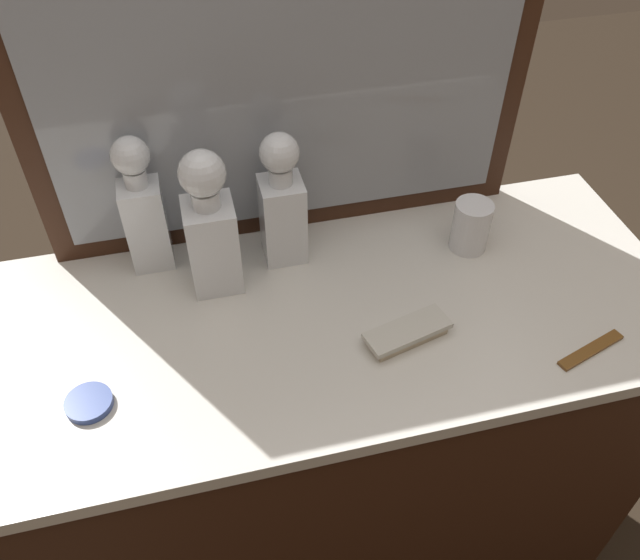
% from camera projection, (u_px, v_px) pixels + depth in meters
% --- Properties ---
extents(ground_plane, '(6.00, 6.00, 0.00)m').
position_uv_depth(ground_plane, '(320.00, 546.00, 1.77)').
color(ground_plane, '#2D2319').
extents(dresser, '(1.29, 0.54, 0.93)m').
position_uv_depth(dresser, '(320.00, 456.00, 1.44)').
color(dresser, '#381E11').
rests_on(dresser, ground_plane).
extents(dresser_mirror, '(0.89, 0.03, 0.68)m').
position_uv_depth(dresser_mirror, '(283.00, 62.00, 1.06)').
color(dresser_mirror, '#381E11').
rests_on(dresser_mirror, dresser).
extents(crystal_decanter_left, '(0.08, 0.08, 0.27)m').
position_uv_depth(crystal_decanter_left, '(211.00, 235.00, 1.10)').
color(crystal_decanter_left, white).
rests_on(crystal_decanter_left, dresser).
extents(crystal_decanter_far_left, '(0.07, 0.07, 0.26)m').
position_uv_depth(crystal_decanter_far_left, '(145.00, 216.00, 1.14)').
color(crystal_decanter_far_left, white).
rests_on(crystal_decanter_far_left, dresser).
extents(crystal_decanter_front, '(0.08, 0.08, 0.26)m').
position_uv_depth(crystal_decanter_front, '(282.00, 210.00, 1.16)').
color(crystal_decanter_front, white).
rests_on(crystal_decanter_front, dresser).
extents(crystal_tumbler_far_left, '(0.07, 0.07, 0.10)m').
position_uv_depth(crystal_tumbler_far_left, '(470.00, 228.00, 1.21)').
color(crystal_tumbler_far_left, white).
rests_on(crystal_tumbler_far_left, dresser).
extents(silver_brush_left, '(0.15, 0.09, 0.02)m').
position_uv_depth(silver_brush_left, '(407.00, 333.00, 1.07)').
color(silver_brush_left, '#B7A88C').
rests_on(silver_brush_left, dresser).
extents(porcelain_dish, '(0.07, 0.07, 0.01)m').
position_uv_depth(porcelain_dish, '(89.00, 403.00, 0.98)').
color(porcelain_dish, '#33478C').
rests_on(porcelain_dish, dresser).
extents(tortoiseshell_comb, '(0.13, 0.06, 0.01)m').
position_uv_depth(tortoiseshell_comb, '(591.00, 350.00, 1.06)').
color(tortoiseshell_comb, brown).
rests_on(tortoiseshell_comb, dresser).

